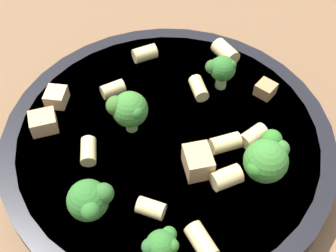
% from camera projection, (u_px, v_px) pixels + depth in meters
% --- Properties ---
extents(ground_plane, '(2.00, 2.00, 0.00)m').
position_uv_depth(ground_plane, '(168.00, 153.00, 0.40)').
color(ground_plane, brown).
extents(pasta_bowl, '(0.30, 0.30, 0.03)m').
position_uv_depth(pasta_bowl, '(168.00, 142.00, 0.39)').
color(pasta_bowl, black).
rests_on(pasta_bowl, ground_plane).
extents(broccoli_floret_0, '(0.02, 0.03, 0.04)m').
position_uv_depth(broccoli_floret_0, '(221.00, 69.00, 0.40)').
color(broccoli_floret_0, '#9EC175').
rests_on(broccoli_floret_0, pasta_bowl).
extents(broccoli_floret_1, '(0.03, 0.03, 0.04)m').
position_uv_depth(broccoli_floret_1, '(128.00, 110.00, 0.36)').
color(broccoli_floret_1, '#93B766').
rests_on(broccoli_floret_1, pasta_bowl).
extents(broccoli_floret_2, '(0.03, 0.03, 0.04)m').
position_uv_depth(broccoli_floret_2, '(89.00, 201.00, 0.31)').
color(broccoli_floret_2, '#93B766').
rests_on(broccoli_floret_2, pasta_bowl).
extents(broccoli_floret_3, '(0.03, 0.02, 0.03)m').
position_uv_depth(broccoli_floret_3, '(161.00, 245.00, 0.29)').
color(broccoli_floret_3, '#93B766').
rests_on(broccoli_floret_3, pasta_bowl).
extents(broccoli_floret_4, '(0.04, 0.04, 0.04)m').
position_uv_depth(broccoli_floret_4, '(267.00, 158.00, 0.33)').
color(broccoli_floret_4, '#9EC175').
rests_on(broccoli_floret_4, pasta_bowl).
extents(rigatoni_0, '(0.03, 0.02, 0.01)m').
position_uv_depth(rigatoni_0, '(113.00, 89.00, 0.40)').
color(rigatoni_0, '#E0C67F').
rests_on(rigatoni_0, pasta_bowl).
extents(rigatoni_1, '(0.02, 0.02, 0.01)m').
position_uv_depth(rigatoni_1, '(151.00, 208.00, 0.32)').
color(rigatoni_1, '#E0C67F').
rests_on(rigatoni_1, pasta_bowl).
extents(rigatoni_2, '(0.03, 0.02, 0.01)m').
position_uv_depth(rigatoni_2, '(253.00, 136.00, 0.37)').
color(rigatoni_2, '#E0C67F').
rests_on(rigatoni_2, pasta_bowl).
extents(rigatoni_3, '(0.03, 0.03, 0.01)m').
position_uv_depth(rigatoni_3, '(201.00, 241.00, 0.31)').
color(rigatoni_3, '#E0C67F').
rests_on(rigatoni_3, pasta_bowl).
extents(rigatoni_4, '(0.03, 0.03, 0.02)m').
position_uv_depth(rigatoni_4, '(145.00, 54.00, 0.43)').
color(rigatoni_4, '#E0C67F').
rests_on(rigatoni_4, pasta_bowl).
extents(rigatoni_5, '(0.03, 0.03, 0.01)m').
position_uv_depth(rigatoni_5, '(225.00, 143.00, 0.36)').
color(rigatoni_5, '#E0C67F').
rests_on(rigatoni_5, pasta_bowl).
extents(rigatoni_6, '(0.03, 0.03, 0.02)m').
position_uv_depth(rigatoni_6, '(224.00, 52.00, 0.44)').
color(rigatoni_6, '#E0C67F').
rests_on(rigatoni_6, pasta_bowl).
extents(rigatoni_7, '(0.03, 0.03, 0.01)m').
position_uv_depth(rigatoni_7, '(88.00, 151.00, 0.36)').
color(rigatoni_7, '#E0C67F').
rests_on(rigatoni_7, pasta_bowl).
extents(rigatoni_8, '(0.03, 0.03, 0.02)m').
position_uv_depth(rigatoni_8, '(226.00, 178.00, 0.34)').
color(rigatoni_8, '#E0C67F').
rests_on(rigatoni_8, pasta_bowl).
extents(rigatoni_9, '(0.03, 0.03, 0.01)m').
position_uv_depth(rigatoni_9, '(200.00, 89.00, 0.40)').
color(rigatoni_9, '#E0C67F').
rests_on(rigatoni_9, pasta_bowl).
extents(chicken_chunk_0, '(0.03, 0.03, 0.01)m').
position_uv_depth(chicken_chunk_0, '(56.00, 97.00, 0.40)').
color(chicken_chunk_0, tan).
rests_on(chicken_chunk_0, pasta_bowl).
extents(chicken_chunk_1, '(0.02, 0.02, 0.01)m').
position_uv_depth(chicken_chunk_1, '(265.00, 89.00, 0.40)').
color(chicken_chunk_1, '#A87A4C').
rests_on(chicken_chunk_1, pasta_bowl).
extents(chicken_chunk_2, '(0.03, 0.03, 0.02)m').
position_uv_depth(chicken_chunk_2, '(43.00, 122.00, 0.38)').
color(chicken_chunk_2, tan).
rests_on(chicken_chunk_2, pasta_bowl).
extents(chicken_chunk_3, '(0.03, 0.03, 0.02)m').
position_uv_depth(chicken_chunk_3, '(198.00, 162.00, 0.35)').
color(chicken_chunk_3, tan).
rests_on(chicken_chunk_3, pasta_bowl).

